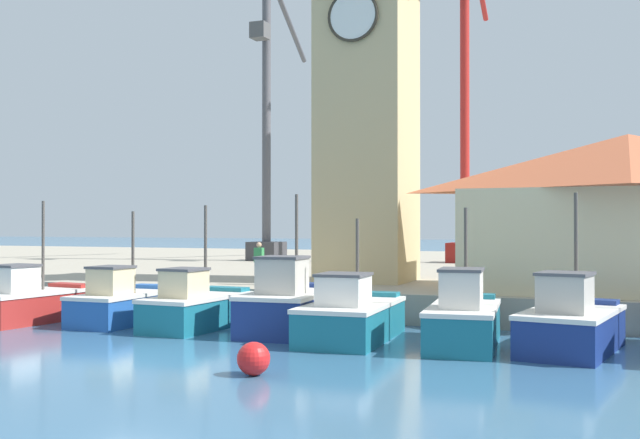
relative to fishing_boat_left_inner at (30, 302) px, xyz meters
The scene contains 15 objects.
ground_plane 8.89m from the fishing_boat_left_inner, 32.40° to the right, with size 300.00×300.00×0.00m, color #386689.
quay_wharf 24.94m from the fishing_boat_left_inner, 72.54° to the left, with size 120.00×40.00×1.02m, color #A89E89.
fishing_boat_left_inner is the anchor object (origin of this frame).
fishing_boat_mid_left 3.29m from the fishing_boat_left_inner, 14.33° to the left, with size 1.96×4.14×3.76m.
fishing_boat_center 6.14m from the fishing_boat_left_inner, ahead, with size 2.06×4.20×3.94m.
fishing_boat_mid_right 9.31m from the fishing_boat_left_inner, ahead, with size 2.43×4.42×4.26m.
fishing_boat_right_inner 11.50m from the fishing_boat_left_inner, ahead, with size 2.38×4.79×3.49m.
fishing_boat_right_outer 14.69m from the fishing_boat_left_inner, ahead, with size 2.21×4.68×3.78m.
fishing_boat_far_right 17.45m from the fishing_boat_left_inner, ahead, with size 2.71×4.49×4.16m.
clock_tower 15.33m from the fishing_boat_left_inner, 44.39° to the left, with size 4.01×4.01×16.99m.
warehouse_right 20.61m from the fishing_boat_left_inner, 21.60° to the left, with size 11.03×6.54×5.38m.
port_crane_near 28.67m from the fishing_boat_left_inner, 68.33° to the left, with size 2.00×10.18×21.84m.
port_crane_far 24.73m from the fishing_boat_left_inner, 95.46° to the left, with size 2.05×10.18×19.10m.
mooring_buoy 12.34m from the fishing_boat_left_inner, 25.58° to the right, with size 0.74×0.74×0.74m, color red.
dock_worker_near_tower 8.23m from the fishing_boat_left_inner, 43.95° to the left, with size 0.34×0.22×1.62m.
Camera 1 is at (10.99, -15.29, 3.30)m, focal length 42.00 mm.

